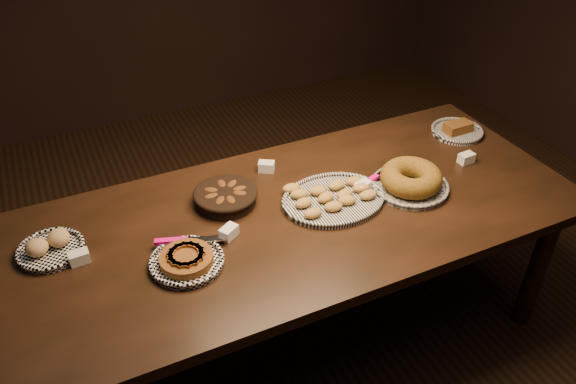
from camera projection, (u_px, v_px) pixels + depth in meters
name	position (u px, v px, depth m)	size (l,w,h in m)	color
ground	(289.00, 338.00, 2.68)	(5.00, 5.00, 0.00)	black
buffet_table	(289.00, 228.00, 2.28)	(2.40, 1.00, 0.75)	black
apple_tart_plate	(187.00, 260.00, 1.99)	(0.31, 0.28, 0.05)	white
madeleine_platter	(333.00, 198.00, 2.29)	(0.43, 0.35, 0.05)	black
bundt_cake_plate	(411.00, 180.00, 2.35)	(0.38, 0.33, 0.10)	black
croissant_basket	(226.00, 196.00, 2.27)	(0.28, 0.28, 0.07)	black
bread_roll_plate	(50.00, 247.00, 2.04)	(0.24, 0.24, 0.08)	white
loaf_plate	(457.00, 130.00, 2.75)	(0.25, 0.25, 0.06)	black
tent_cards	(291.00, 197.00, 2.29)	(1.76, 0.43, 0.04)	white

